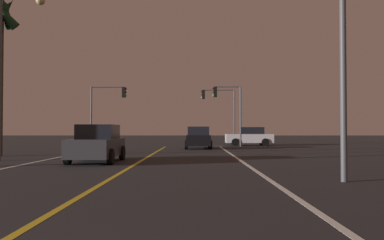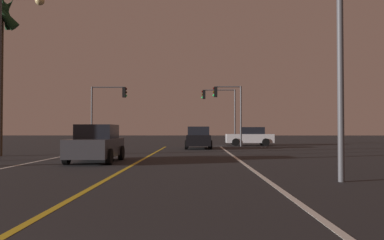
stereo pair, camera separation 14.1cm
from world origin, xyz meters
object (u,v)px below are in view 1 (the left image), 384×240
object	(u,v)px
traffic_light_near_left	(108,102)
traffic_light_far_right	(218,103)
street_lamp_left_mid	(10,55)
car_crossing_side	(250,137)
palm_tree_left_mid	(0,25)
car_ahead_far	(198,138)
traffic_light_near_right	(227,102)
car_oncoming	(97,144)

from	to	relation	value
traffic_light_near_left	traffic_light_far_right	size ratio (longest dim) A/B	0.95
traffic_light_near_left	street_lamp_left_mid	distance (m)	16.30
car_crossing_side	palm_tree_left_mid	size ratio (longest dim) A/B	0.47
car_ahead_far	traffic_light_near_right	xyz separation A→B (m)	(2.56, 4.04, 3.07)
car_oncoming	car_ahead_far	bearing A→B (deg)	160.02
traffic_light_far_right	traffic_light_near_right	bearing A→B (deg)	94.62
street_lamp_left_mid	traffic_light_near_left	bearing A→B (deg)	85.73
car_crossing_side	street_lamp_left_mid	distance (m)	23.41
car_ahead_far	car_crossing_side	xyz separation A→B (m)	(4.81, 6.23, 0.00)
car_crossing_side	traffic_light_far_right	xyz separation A→B (m)	(-2.69, 3.31, 3.29)
car_oncoming	street_lamp_left_mid	size ratio (longest dim) A/B	0.55
car_oncoming	street_lamp_left_mid	bearing A→B (deg)	-99.76
traffic_light_far_right	street_lamp_left_mid	distance (m)	24.42
street_lamp_left_mid	palm_tree_left_mid	distance (m)	4.54
traffic_light_near_left	palm_tree_left_mid	xyz separation A→B (m)	(-3.31, -12.91, 3.39)
car_crossing_side	traffic_light_far_right	size ratio (longest dim) A/B	0.78
palm_tree_left_mid	traffic_light_near_right	bearing A→B (deg)	43.31
car_oncoming	traffic_light_near_right	xyz separation A→B (m)	(7.26, 16.96, 3.07)
car_ahead_far	palm_tree_left_mid	world-z (taller)	palm_tree_left_mid
traffic_light_far_right	street_lamp_left_mid	bearing A→B (deg)	62.84
car_ahead_far	car_crossing_side	distance (m)	7.87
car_crossing_side	palm_tree_left_mid	distance (m)	22.89
palm_tree_left_mid	traffic_light_far_right	bearing A→B (deg)	54.26
car_oncoming	street_lamp_left_mid	xyz separation A→B (m)	(-4.33, 0.74, 4.19)
car_crossing_side	traffic_light_near_right	size ratio (longest dim) A/B	0.82
car_oncoming	traffic_light_far_right	size ratio (longest dim) A/B	0.78
traffic_light_near_right	traffic_light_near_left	world-z (taller)	traffic_light_near_right
car_ahead_far	street_lamp_left_mid	world-z (taller)	street_lamp_left_mid
car_crossing_side	traffic_light_far_right	distance (m)	5.39
traffic_light_far_right	street_lamp_left_mid	size ratio (longest dim) A/B	0.70
car_crossing_side	traffic_light_near_right	world-z (taller)	traffic_light_near_right
car_ahead_far	traffic_light_near_right	bearing A→B (deg)	-32.33
traffic_light_near_left	palm_tree_left_mid	bearing A→B (deg)	-104.40
car_ahead_far	street_lamp_left_mid	bearing A→B (deg)	143.44
traffic_light_near_left	palm_tree_left_mid	size ratio (longest dim) A/B	0.57
car_ahead_far	car_oncoming	xyz separation A→B (m)	(-4.70, -12.92, 0.00)
car_crossing_side	traffic_light_near_right	bearing A→B (deg)	44.26
traffic_light_near_right	traffic_light_near_left	xyz separation A→B (m)	(-10.38, 0.00, 0.02)
car_ahead_far	car_oncoming	size ratio (longest dim) A/B	1.00
car_ahead_far	palm_tree_left_mid	bearing A→B (deg)	128.53
car_ahead_far	traffic_light_near_left	world-z (taller)	traffic_light_near_left
traffic_light_near_right	street_lamp_left_mid	size ratio (longest dim) A/B	0.67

